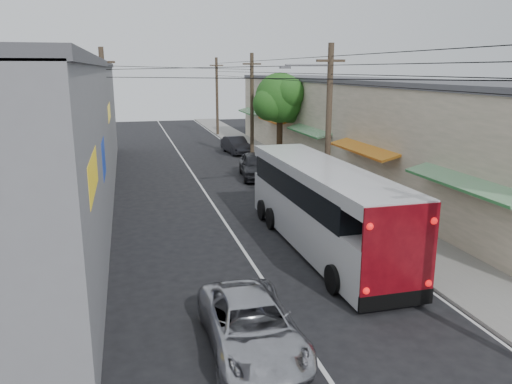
# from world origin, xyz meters

# --- Properties ---
(ground) EXTENTS (120.00, 120.00, 0.00)m
(ground) POSITION_xyz_m (0.00, 0.00, 0.00)
(ground) COLOR black
(ground) RESTS_ON ground
(sidewalk) EXTENTS (3.00, 80.00, 0.12)m
(sidewalk) POSITION_xyz_m (6.50, 20.00, 0.06)
(sidewalk) COLOR slate
(sidewalk) RESTS_ON ground
(building_right) EXTENTS (7.09, 40.00, 6.25)m
(building_right) POSITION_xyz_m (10.99, 22.00, 3.15)
(building_right) COLOR beige
(building_right) RESTS_ON ground
(building_left) EXTENTS (7.20, 36.00, 7.25)m
(building_left) POSITION_xyz_m (-8.50, 18.00, 3.65)
(building_left) COLOR gray
(building_left) RESTS_ON ground
(utility_poles) EXTENTS (11.80, 45.28, 8.00)m
(utility_poles) POSITION_xyz_m (3.13, 20.33, 4.13)
(utility_poles) COLOR #473828
(utility_poles) RESTS_ON ground
(street_tree) EXTENTS (4.40, 4.00, 6.60)m
(street_tree) POSITION_xyz_m (6.87, 26.02, 4.67)
(street_tree) COLOR #3F2B19
(street_tree) RESTS_ON ground
(coach_bus) EXTENTS (2.71, 11.41, 3.28)m
(coach_bus) POSITION_xyz_m (3.00, 8.24, 1.70)
(coach_bus) COLOR silver
(coach_bus) RESTS_ON ground
(jeepney) EXTENTS (2.21, 4.73, 1.31)m
(jeepney) POSITION_xyz_m (-1.40, 1.71, 0.66)
(jeepney) COLOR #B8B8BF
(jeepney) RESTS_ON ground
(parked_suv) EXTENTS (3.03, 6.22, 1.74)m
(parked_suv) POSITION_xyz_m (4.60, 13.84, 0.87)
(parked_suv) COLOR gray
(parked_suv) RESTS_ON ground
(parked_car_mid) EXTENTS (2.52, 4.99, 1.63)m
(parked_car_mid) POSITION_xyz_m (3.80, 21.36, 0.81)
(parked_car_mid) COLOR #232327
(parked_car_mid) RESTS_ON ground
(parked_car_far) EXTENTS (1.92, 4.33, 1.38)m
(parked_car_far) POSITION_xyz_m (4.60, 31.11, 0.69)
(parked_car_far) COLOR black
(parked_car_far) RESTS_ON ground
(pedestrian_near) EXTENTS (0.65, 0.44, 1.76)m
(pedestrian_near) POSITION_xyz_m (5.40, 15.16, 1.00)
(pedestrian_near) COLOR #C2678A
(pedestrian_near) RESTS_ON sidewalk
(pedestrian_far) EXTENTS (0.74, 0.60, 1.46)m
(pedestrian_far) POSITION_xyz_m (6.63, 16.40, 0.85)
(pedestrian_far) COLOR #9AC2E0
(pedestrian_far) RESTS_ON sidewalk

